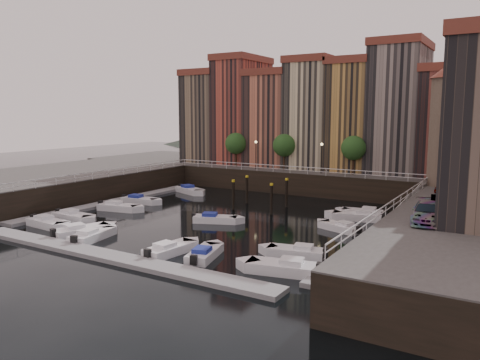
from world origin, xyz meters
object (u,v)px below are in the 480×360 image
Objects in this scene: corner_tower at (452,121)px; boat_left_2 at (118,207)px; mooring_pilings at (259,194)px; car_c at (427,214)px; car_a at (448,187)px; boat_left_0 at (47,223)px; gangway at (412,200)px; car_b at (442,208)px; boat_left_1 at (73,216)px.

boat_left_2 is at bearing -150.82° from corner_tower.
car_c is at bearing -29.55° from mooring_pilings.
mooring_pilings reaches higher than boat_left_2.
car_a reaches higher than mooring_pilings.
boat_left_2 is at bearing -144.93° from car_a.
boat_left_0 is at bearing -132.55° from car_a.
gangway is 16.31m from car_c.
boat_left_2 is at bearing 168.85° from car_c.
mooring_pilings is 1.24× the size of car_b.
corner_tower is at bearing 87.18° from car_b.
car_b reaches higher than boat_left_0.
mooring_pilings is 1.16× the size of car_c.
car_a is 0.81× the size of car_b.
boat_left_1 is at bearing -136.75° from car_a.
car_a is 12.24m from car_b.
boat_left_2 is 33.84m from car_c.
car_c reaches higher than boat_left_0.
boat_left_0 is 9.27m from boat_left_2.
gangway is (-2.90, -4.50, -8.28)m from corner_tower.
gangway is 32.58m from boat_left_2.
car_c is at bearing -86.73° from corner_tower.
boat_left_2 is 1.34× the size of car_a.
car_c is at bearing -74.42° from car_a.
car_b reaches higher than boat_left_2.
mooring_pilings is at bearing -165.59° from gangway.
mooring_pilings is at bearing -155.64° from corner_tower.
car_c reaches higher than gangway.
boat_left_1 is at bearing -131.48° from mooring_pilings.
boat_left_0 is at bearing -102.58° from boat_left_2.
car_b is at bearing 69.43° from car_c.
gangway is at bearing 41.99° from boat_left_0.
car_a is at bearing 9.70° from boat_left_2.
boat_left_1 is (-32.83, -24.15, -9.80)m from corner_tower.
boat_left_0 is 40.15m from car_a.
mooring_pilings is 1.52× the size of car_a.
car_b reaches higher than gangway.
corner_tower is 2.67× the size of boat_left_0.
boat_left_1 is 34.38m from car_c.
boat_left_2 is at bearing -144.61° from mooring_pilings.
gangway is 13.90m from car_b.
corner_tower is at bearing 44.41° from boat_left_0.
corner_tower is 3.53× the size of car_a.
car_b is at bearing -22.73° from mooring_pilings.
corner_tower is at bearing 24.36° from mooring_pilings.
car_c reaches higher than boat_left_2.
car_b is at bearing -70.12° from gangway.
boat_left_1 is 35.42m from car_b.
corner_tower is 9.86m from gangway.
gangway is 4.08m from car_a.
corner_tower is 22.70m from mooring_pilings.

